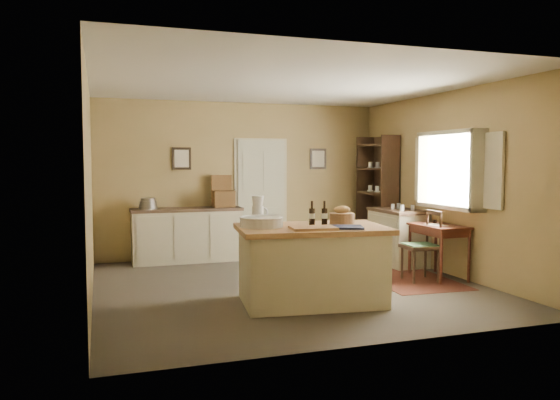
# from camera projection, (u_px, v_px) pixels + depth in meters

# --- Properties ---
(ground) EXTENTS (5.00, 5.00, 0.00)m
(ground) POSITION_uv_depth(u_px,v_px,m) (288.00, 285.00, 7.35)
(ground) COLOR #4D453B
(ground) RESTS_ON ground
(wall_back) EXTENTS (5.00, 0.10, 2.70)m
(wall_back) POSITION_uv_depth(u_px,v_px,m) (241.00, 180.00, 9.62)
(wall_back) COLOR #9B8354
(wall_back) RESTS_ON ground
(wall_front) EXTENTS (5.00, 0.10, 2.70)m
(wall_front) POSITION_uv_depth(u_px,v_px,m) (380.00, 197.00, 4.89)
(wall_front) COLOR #9B8354
(wall_front) RESTS_ON ground
(wall_left) EXTENTS (0.10, 5.00, 2.70)m
(wall_left) POSITION_uv_depth(u_px,v_px,m) (90.00, 188.00, 6.46)
(wall_left) COLOR #9B8354
(wall_left) RESTS_ON ground
(wall_right) EXTENTS (0.10, 5.00, 2.70)m
(wall_right) POSITION_uv_depth(u_px,v_px,m) (448.00, 183.00, 8.04)
(wall_right) COLOR #9B8354
(wall_right) RESTS_ON ground
(ceiling) EXTENTS (5.00, 5.00, 0.00)m
(ceiling) POSITION_uv_depth(u_px,v_px,m) (288.00, 83.00, 7.16)
(ceiling) COLOR silver
(ceiling) RESTS_ON wall_back
(door) EXTENTS (0.97, 0.06, 2.11)m
(door) POSITION_uv_depth(u_px,v_px,m) (261.00, 196.00, 9.72)
(door) COLOR beige
(door) RESTS_ON ground
(framed_prints) EXTENTS (2.82, 0.02, 0.38)m
(framed_prints) POSITION_uv_depth(u_px,v_px,m) (253.00, 159.00, 9.64)
(framed_prints) COLOR black
(framed_prints) RESTS_ON ground
(window) EXTENTS (0.25, 1.99, 1.12)m
(window) POSITION_uv_depth(u_px,v_px,m) (452.00, 170.00, 7.82)
(window) COLOR #C2B699
(window) RESTS_ON ground
(work_island) EXTENTS (1.84, 1.32, 1.20)m
(work_island) POSITION_uv_depth(u_px,v_px,m) (311.00, 262.00, 6.42)
(work_island) COLOR #C2B699
(work_island) RESTS_ON ground
(sideboard) EXTENTS (1.82, 0.52, 1.18)m
(sideboard) POSITION_uv_depth(u_px,v_px,m) (187.00, 233.00, 9.08)
(sideboard) COLOR #C2B699
(sideboard) RESTS_ON ground
(rug) EXTENTS (1.19, 1.66, 0.01)m
(rug) POSITION_uv_depth(u_px,v_px,m) (410.00, 280.00, 7.69)
(rug) COLOR #47190E
(rug) RESTS_ON ground
(writing_desk) EXTENTS (0.53, 0.86, 0.82)m
(writing_desk) POSITION_uv_depth(u_px,v_px,m) (439.00, 232.00, 7.78)
(writing_desk) COLOR #36150C
(writing_desk) RESTS_ON ground
(desk_chair) EXTENTS (0.49, 0.49, 0.96)m
(desk_chair) POSITION_uv_depth(u_px,v_px,m) (420.00, 247.00, 7.59)
(desk_chair) COLOR #301F15
(desk_chair) RESTS_ON ground
(right_cabinet) EXTENTS (0.60, 1.07, 0.99)m
(right_cabinet) POSITION_uv_depth(u_px,v_px,m) (398.00, 236.00, 8.85)
(right_cabinet) COLOR #C2B699
(right_cabinet) RESTS_ON ground
(shelving_unit) EXTENTS (0.36, 0.95, 2.12)m
(shelving_unit) POSITION_uv_depth(u_px,v_px,m) (379.00, 196.00, 9.72)
(shelving_unit) COLOR #301F15
(shelving_unit) RESTS_ON ground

